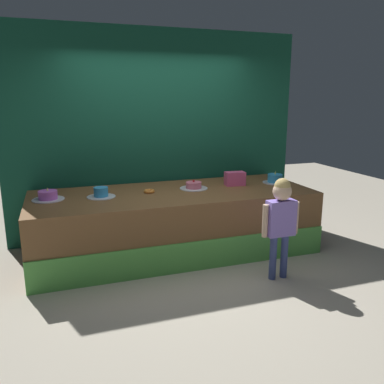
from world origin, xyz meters
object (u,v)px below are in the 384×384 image
object	(u,v)px
cake_far_left	(48,196)
cake_far_right	(275,179)
pink_box	(235,179)
child_figure	(281,215)
cake_center_right	(194,186)
donut	(149,191)
cake_center_left	(101,193)

from	to	relation	value
cake_far_left	cake_far_right	bearing A→B (deg)	-0.51
pink_box	child_figure	bearing A→B (deg)	-91.86
cake_far_left	cake_center_right	bearing A→B (deg)	-0.17
donut	cake_far_right	world-z (taller)	cake_far_right
cake_far_left	cake_center_right	size ratio (longest dim) A/B	1.00
child_figure	donut	xyz separation A→B (m)	(-1.13, 1.18, 0.08)
cake_far_left	cake_center_left	world-z (taller)	cake_far_left
pink_box	donut	size ratio (longest dim) A/B	1.91
pink_box	donut	xyz separation A→B (m)	(-1.17, -0.04, -0.07)
cake_far_right	pink_box	bearing A→B (deg)	176.40
cake_far_left	cake_center_right	world-z (taller)	cake_far_left
donut	pink_box	bearing A→B (deg)	1.93
cake_far_left	cake_center_right	xyz separation A→B (m)	(1.76, -0.01, -0.01)
pink_box	cake_center_left	size ratio (longest dim) A/B	0.78
cake_center_right	pink_box	bearing A→B (deg)	1.59
pink_box	cake_far_right	bearing A→B (deg)	-3.60
cake_center_left	cake_far_left	bearing A→B (deg)	173.27
cake_far_left	cake_center_left	bearing A→B (deg)	-6.73
donut	cake_center_left	distance (m)	0.59
pink_box	cake_far_right	world-z (taller)	pink_box
cake_center_right	cake_far_left	bearing A→B (deg)	179.83
child_figure	pink_box	size ratio (longest dim) A/B	4.28
cake_far_right	donut	bearing A→B (deg)	-179.92
child_figure	cake_far_left	xyz separation A→B (m)	(-2.30, 1.21, 0.10)
cake_far_right	child_figure	bearing A→B (deg)	-117.77
donut	cake_far_left	distance (m)	1.17
cake_far_left	cake_far_right	world-z (taller)	cake_far_right
cake_center_left	cake_center_right	bearing A→B (deg)	3.12
child_figure	cake_center_right	distance (m)	1.33
child_figure	cake_far_right	world-z (taller)	child_figure
child_figure	pink_box	xyz separation A→B (m)	(0.04, 1.22, 0.15)
child_figure	cake_far_left	bearing A→B (deg)	152.22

